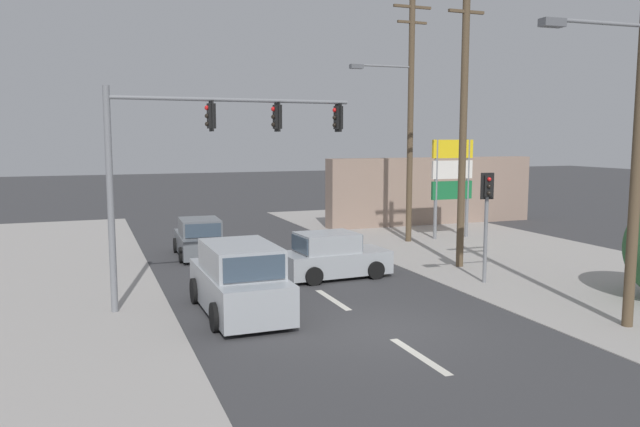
{
  "coord_description": "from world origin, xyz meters",
  "views": [
    {
      "loc": [
        -6.56,
        -13.32,
        4.66
      ],
      "look_at": [
        -0.01,
        4.0,
        2.4
      ],
      "focal_mm": 35.0,
      "sensor_mm": 36.0,
      "label": 1
    }
  ],
  "objects_px": {
    "traffic_signal_mast": "(200,149)",
    "hatchback_oncoming_mid": "(199,239)",
    "utility_pole_foreground_right": "(636,106)",
    "hatchback_receding_far": "(333,257)",
    "utility_pole_background_right": "(408,113)",
    "suv_oncoming_near": "(240,281)",
    "pedestal_signal_right_kerb": "(487,209)",
    "utility_pole_midground_right": "(463,120)",
    "shopping_plaza_sign": "(452,174)"
  },
  "relations": [
    {
      "from": "utility_pole_midground_right",
      "to": "hatchback_receding_far",
      "type": "xyz_separation_m",
      "value": [
        -4.95,
        0.03,
        -4.58
      ]
    },
    {
      "from": "utility_pole_background_right",
      "to": "traffic_signal_mast",
      "type": "distance_m",
      "value": 12.82
    },
    {
      "from": "utility_pole_foreground_right",
      "to": "suv_oncoming_near",
      "type": "bearing_deg",
      "value": 151.93
    },
    {
      "from": "utility_pole_foreground_right",
      "to": "pedestal_signal_right_kerb",
      "type": "distance_m",
      "value": 5.99
    },
    {
      "from": "pedestal_signal_right_kerb",
      "to": "shopping_plaza_sign",
      "type": "relative_size",
      "value": 0.77
    },
    {
      "from": "traffic_signal_mast",
      "to": "utility_pole_foreground_right",
      "type": "bearing_deg",
      "value": -32.32
    },
    {
      "from": "utility_pole_foreground_right",
      "to": "traffic_signal_mast",
      "type": "xyz_separation_m",
      "value": [
        -9.31,
        5.89,
        -1.05
      ]
    },
    {
      "from": "suv_oncoming_near",
      "to": "shopping_plaza_sign",
      "type": "bearing_deg",
      "value": 36.01
    },
    {
      "from": "utility_pole_foreground_right",
      "to": "utility_pole_background_right",
      "type": "distance_m",
      "value": 13.26
    },
    {
      "from": "traffic_signal_mast",
      "to": "hatchback_receding_far",
      "type": "height_order",
      "value": "traffic_signal_mast"
    },
    {
      "from": "pedestal_signal_right_kerb",
      "to": "utility_pole_foreground_right",
      "type": "bearing_deg",
      "value": -85.73
    },
    {
      "from": "utility_pole_midground_right",
      "to": "pedestal_signal_right_kerb",
      "type": "bearing_deg",
      "value": -105.48
    },
    {
      "from": "utility_pole_background_right",
      "to": "hatchback_oncoming_mid",
      "type": "bearing_deg",
      "value": -178.47
    },
    {
      "from": "utility_pole_foreground_right",
      "to": "utility_pole_midground_right",
      "type": "height_order",
      "value": "utility_pole_midground_right"
    },
    {
      "from": "utility_pole_foreground_right",
      "to": "utility_pole_midground_right",
      "type": "bearing_deg",
      "value": 87.77
    },
    {
      "from": "suv_oncoming_near",
      "to": "hatchback_oncoming_mid",
      "type": "distance_m",
      "value": 8.4
    },
    {
      "from": "utility_pole_background_right",
      "to": "hatchback_oncoming_mid",
      "type": "relative_size",
      "value": 2.9
    },
    {
      "from": "pedestal_signal_right_kerb",
      "to": "suv_oncoming_near",
      "type": "distance_m",
      "value": 8.35
    },
    {
      "from": "utility_pole_foreground_right",
      "to": "hatchback_oncoming_mid",
      "type": "bearing_deg",
      "value": 122.27
    },
    {
      "from": "utility_pole_foreground_right",
      "to": "suv_oncoming_near",
      "type": "relative_size",
      "value": 2.21
    },
    {
      "from": "hatchback_receding_far",
      "to": "shopping_plaza_sign",
      "type": "bearing_deg",
      "value": 34.76
    },
    {
      "from": "traffic_signal_mast",
      "to": "hatchback_receding_far",
      "type": "relative_size",
      "value": 1.85
    },
    {
      "from": "traffic_signal_mast",
      "to": "hatchback_oncoming_mid",
      "type": "bearing_deg",
      "value": 80.98
    },
    {
      "from": "pedestal_signal_right_kerb",
      "to": "hatchback_receding_far",
      "type": "xyz_separation_m",
      "value": [
        -4.26,
        2.51,
        -1.71
      ]
    },
    {
      "from": "utility_pole_foreground_right",
      "to": "hatchback_oncoming_mid",
      "type": "xyz_separation_m",
      "value": [
        -8.19,
        12.96,
        -4.7
      ]
    },
    {
      "from": "traffic_signal_mast",
      "to": "hatchback_oncoming_mid",
      "type": "xyz_separation_m",
      "value": [
        1.12,
        7.07,
        -3.65
      ]
    },
    {
      "from": "suv_oncoming_near",
      "to": "hatchback_oncoming_mid",
      "type": "relative_size",
      "value": 1.23
    },
    {
      "from": "traffic_signal_mast",
      "to": "hatchback_receding_far",
      "type": "distance_m",
      "value": 6.19
    },
    {
      "from": "shopping_plaza_sign",
      "to": "hatchback_receding_far",
      "type": "xyz_separation_m",
      "value": [
        -8.22,
        -5.7,
        -2.28
      ]
    },
    {
      "from": "traffic_signal_mast",
      "to": "hatchback_oncoming_mid",
      "type": "distance_m",
      "value": 8.04
    },
    {
      "from": "suv_oncoming_near",
      "to": "utility_pole_background_right",
      "type": "bearing_deg",
      "value": 41.73
    },
    {
      "from": "traffic_signal_mast",
      "to": "shopping_plaza_sign",
      "type": "xyz_separation_m",
      "value": [
        12.88,
        7.5,
        -1.37
      ]
    },
    {
      "from": "traffic_signal_mast",
      "to": "suv_oncoming_near",
      "type": "xyz_separation_m",
      "value": [
        0.74,
        -1.32,
        -3.47
      ]
    },
    {
      "from": "traffic_signal_mast",
      "to": "suv_oncoming_near",
      "type": "height_order",
      "value": "traffic_signal_mast"
    },
    {
      "from": "pedestal_signal_right_kerb",
      "to": "shopping_plaza_sign",
      "type": "distance_m",
      "value": 9.13
    },
    {
      "from": "traffic_signal_mast",
      "to": "pedestal_signal_right_kerb",
      "type": "bearing_deg",
      "value": -4.54
    },
    {
      "from": "utility_pole_foreground_right",
      "to": "utility_pole_background_right",
      "type": "bearing_deg",
      "value": 85.15
    },
    {
      "from": "hatchback_receding_far",
      "to": "suv_oncoming_near",
      "type": "distance_m",
      "value": 5.01
    },
    {
      "from": "hatchback_receding_far",
      "to": "hatchback_oncoming_mid",
      "type": "relative_size",
      "value": 1.0
    },
    {
      "from": "utility_pole_foreground_right",
      "to": "shopping_plaza_sign",
      "type": "relative_size",
      "value": 2.19
    },
    {
      "from": "traffic_signal_mast",
      "to": "hatchback_receding_far",
      "type": "bearing_deg",
      "value": 21.1
    },
    {
      "from": "utility_pole_background_right",
      "to": "hatchback_receding_far",
      "type": "height_order",
      "value": "utility_pole_background_right"
    },
    {
      "from": "utility_pole_background_right",
      "to": "traffic_signal_mast",
      "type": "relative_size",
      "value": 1.56
    },
    {
      "from": "utility_pole_background_right",
      "to": "shopping_plaza_sign",
      "type": "xyz_separation_m",
      "value": [
        2.45,
        0.18,
        -2.75
      ]
    },
    {
      "from": "utility_pole_background_right",
      "to": "utility_pole_midground_right",
      "type": "bearing_deg",
      "value": -98.43
    },
    {
      "from": "hatchback_oncoming_mid",
      "to": "traffic_signal_mast",
      "type": "bearing_deg",
      "value": -99.02
    },
    {
      "from": "hatchback_receding_far",
      "to": "hatchback_oncoming_mid",
      "type": "distance_m",
      "value": 6.35
    },
    {
      "from": "utility_pole_foreground_right",
      "to": "hatchback_receding_far",
      "type": "height_order",
      "value": "utility_pole_foreground_right"
    },
    {
      "from": "traffic_signal_mast",
      "to": "hatchback_oncoming_mid",
      "type": "relative_size",
      "value": 1.86
    },
    {
      "from": "utility_pole_background_right",
      "to": "hatchback_oncoming_mid",
      "type": "height_order",
      "value": "utility_pole_background_right"
    }
  ]
}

